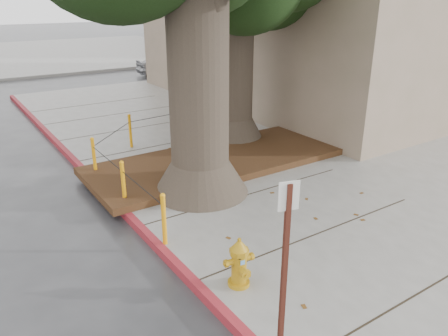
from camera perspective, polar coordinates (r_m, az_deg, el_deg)
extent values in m
plane|color=#28282B|center=(7.77, 9.38, -10.44)|extent=(140.00, 140.00, 0.00)
cube|color=slate|center=(13.46, 21.18, 2.80)|extent=(16.00, 26.00, 0.15)
cube|color=slate|center=(36.52, -17.06, 14.44)|extent=(16.00, 20.00, 0.15)
cube|color=maroon|center=(8.66, -12.11, -6.49)|extent=(0.14, 26.00, 0.16)
cube|color=black|center=(10.94, -0.87, 0.99)|extent=(6.40, 2.60, 0.16)
cone|color=#4C3F33|center=(9.30, -3.08, -1.08)|extent=(2.04, 2.04, 0.70)
cylinder|color=#4C3F33|center=(8.72, -3.35, 11.32)|extent=(1.20, 1.20, 4.22)
cone|color=#4C3F33|center=(12.61, 1.28, 5.12)|extent=(1.77, 1.77, 0.70)
cylinder|color=#4C3F33|center=(12.22, 1.35, 13.32)|extent=(1.04, 1.04, 3.84)
cylinder|color=orange|center=(7.39, -7.85, -6.77)|extent=(0.08, 0.08, 0.90)
sphere|color=orange|center=(7.18, -8.03, -3.61)|extent=(0.09, 0.09, 0.09)
cylinder|color=orange|center=(8.89, -13.00, -2.04)|extent=(0.08, 0.08, 0.90)
sphere|color=orange|center=(8.73, -13.24, 0.66)|extent=(0.09, 0.09, 0.09)
cylinder|color=orange|center=(10.49, -16.60, 1.29)|extent=(0.08, 0.08, 0.90)
sphere|color=orange|center=(10.35, -16.86, 3.62)|extent=(0.09, 0.09, 0.09)
cylinder|color=orange|center=(12.30, -12.14, 4.68)|extent=(0.08, 0.08, 0.90)
sphere|color=orange|center=(12.18, -12.30, 6.70)|extent=(0.09, 0.09, 0.09)
cylinder|color=orange|center=(13.39, -3.69, 6.50)|extent=(0.08, 0.08, 0.90)
sphere|color=orange|center=(13.28, -3.74, 8.37)|extent=(0.09, 0.09, 0.09)
cylinder|color=black|center=(8.01, -10.80, -2.45)|extent=(0.02, 1.80, 0.02)
cylinder|color=black|center=(9.59, -15.10, 1.26)|extent=(0.02, 1.80, 0.02)
cylinder|color=black|center=(11.30, -14.32, 4.42)|extent=(1.51, 1.51, 0.02)
cylinder|color=black|center=(12.74, -7.80, 6.81)|extent=(2.20, 0.22, 0.02)
cylinder|color=#BC8713|center=(6.59, 1.93, -14.73)|extent=(0.36, 0.36, 0.06)
cylinder|color=#BC8713|center=(6.44, 1.96, -12.80)|extent=(0.25, 0.25, 0.50)
cylinder|color=#BC8713|center=(6.29, 1.99, -10.84)|extent=(0.33, 0.33, 0.07)
cone|color=#BC8713|center=(6.24, 2.00, -10.10)|extent=(0.30, 0.30, 0.14)
cylinder|color=#BC8713|center=(6.20, 2.01, -9.39)|extent=(0.06, 0.06, 0.05)
cylinder|color=#BC8713|center=(6.32, 0.91, -12.20)|extent=(0.15, 0.11, 0.09)
cylinder|color=#BC8713|center=(6.42, 3.02, -11.61)|extent=(0.15, 0.11, 0.09)
cylinder|color=#BC8713|center=(6.35, 2.49, -13.34)|extent=(0.15, 0.16, 0.13)
cube|color=#5999D8|center=(6.28, 2.47, -12.25)|extent=(0.07, 0.01, 0.07)
cube|color=#471911|center=(4.84, 7.81, -14.25)|extent=(0.07, 0.07, 2.24)
cube|color=silver|center=(4.34, 8.47, -3.64)|extent=(0.22, 0.08, 0.31)
imported|color=#9F9FA3|center=(24.85, -7.34, 13.38)|extent=(3.53, 1.62, 1.17)
imported|color=#970E0D|center=(27.81, -1.34, 14.46)|extent=(3.75, 1.50, 1.21)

